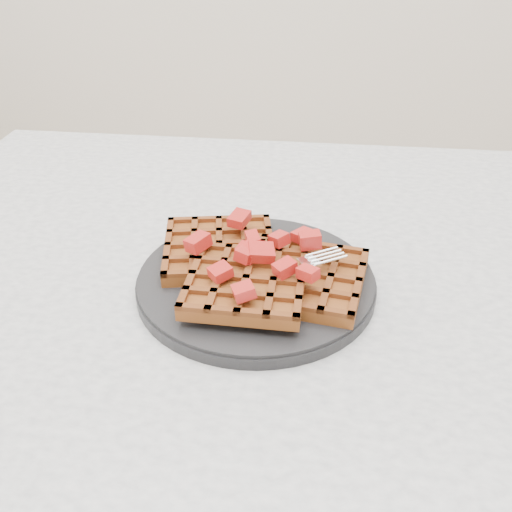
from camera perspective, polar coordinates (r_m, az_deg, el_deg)
name	(u,v)px	position (r m, az deg, el deg)	size (l,w,h in m)	color
table	(355,359)	(0.70, 9.90, -10.08)	(1.20, 0.80, 0.75)	silver
plate	(256,281)	(0.61, 0.00, -2.54)	(0.25, 0.25, 0.02)	black
waffles	(256,268)	(0.59, -0.03, -1.23)	(0.23, 0.20, 0.03)	brown
strawberry_pile	(256,244)	(0.58, 0.00, 1.16)	(0.15, 0.15, 0.02)	#9D0808
fork	(280,286)	(0.57, 2.41, -2.98)	(0.02, 0.18, 0.02)	silver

